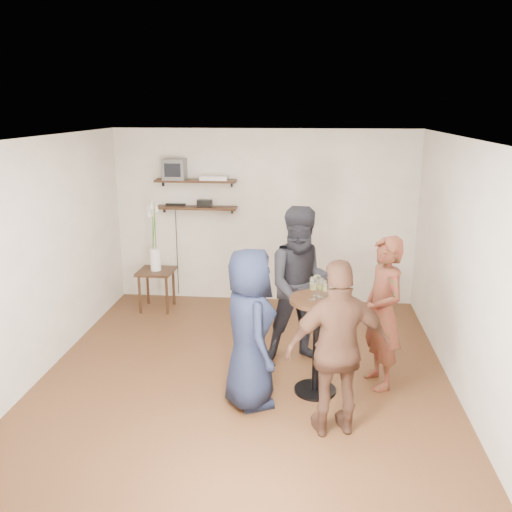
{
  "coord_description": "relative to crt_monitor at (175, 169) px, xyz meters",
  "views": [
    {
      "loc": [
        0.65,
        -5.45,
        2.91
      ],
      "look_at": [
        0.08,
        0.4,
        1.28
      ],
      "focal_mm": 38.0,
      "sensor_mm": 36.0,
      "label": 1
    }
  ],
  "objects": [
    {
      "name": "room",
      "position": [
        1.31,
        -2.38,
        -0.72
      ],
      "size": [
        4.58,
        5.08,
        2.68
      ],
      "color": "#422115",
      "rests_on": "ground"
    },
    {
      "name": "shelf_upper",
      "position": [
        0.31,
        0.0,
        -0.17
      ],
      "size": [
        1.2,
        0.25,
        0.04
      ],
      "primitive_type": "cube",
      "color": "black",
      "rests_on": "room"
    },
    {
      "name": "shelf_lower",
      "position": [
        0.31,
        0.0,
        -0.57
      ],
      "size": [
        1.2,
        0.25,
        0.04
      ],
      "primitive_type": "cube",
      "color": "black",
      "rests_on": "room"
    },
    {
      "name": "crt_monitor",
      "position": [
        0.0,
        0.0,
        0.0
      ],
      "size": [
        0.32,
        0.3,
        0.3
      ],
      "primitive_type": "cube",
      "color": "#59595B",
      "rests_on": "shelf_upper"
    },
    {
      "name": "dvd_deck",
      "position": [
        0.58,
        0.0,
        -0.12
      ],
      "size": [
        0.4,
        0.24,
        0.06
      ],
      "primitive_type": "cube",
      "color": "silver",
      "rests_on": "shelf_upper"
    },
    {
      "name": "radio",
      "position": [
        0.43,
        0.0,
        -0.5
      ],
      "size": [
        0.22,
        0.1,
        0.1
      ],
      "primitive_type": "cube",
      "color": "black",
      "rests_on": "shelf_lower"
    },
    {
      "name": "power_strip",
      "position": [
        -0.02,
        0.05,
        -0.54
      ],
      "size": [
        0.3,
        0.05,
        0.03
      ],
      "primitive_type": "cube",
      "color": "black",
      "rests_on": "shelf_lower"
    },
    {
      "name": "side_table",
      "position": [
        -0.23,
        -0.45,
        -1.52
      ],
      "size": [
        0.52,
        0.52,
        0.6
      ],
      "rotation": [
        0.0,
        0.0,
        -0.03
      ],
      "color": "black",
      "rests_on": "room"
    },
    {
      "name": "vase_lilies",
      "position": [
        -0.23,
        -0.46,
        -1.08
      ],
      "size": [
        0.2,
        0.21,
        1.06
      ],
      "rotation": [
        0.0,
        0.0,
        -0.03
      ],
      "color": "white",
      "rests_on": "side_table"
    },
    {
      "name": "drinks_table",
      "position": [
        2.08,
        -2.66,
        -1.35
      ],
      "size": [
        0.57,
        0.57,
        1.05
      ],
      "color": "black",
      "rests_on": "room"
    },
    {
      "name": "wine_glass_fl",
      "position": [
        2.03,
        -2.7,
        -0.82
      ],
      "size": [
        0.07,
        0.07,
        0.22
      ],
      "color": "silver",
      "rests_on": "drinks_table"
    },
    {
      "name": "wine_glass_fr",
      "position": [
        2.16,
        -2.69,
        -0.84
      ],
      "size": [
        0.06,
        0.06,
        0.19
      ],
      "color": "silver",
      "rests_on": "drinks_table"
    },
    {
      "name": "wine_glass_bl",
      "position": [
        2.07,
        -2.6,
        -0.82
      ],
      "size": [
        0.07,
        0.07,
        0.22
      ],
      "color": "silver",
      "rests_on": "drinks_table"
    },
    {
      "name": "wine_glass_br",
      "position": [
        2.11,
        -2.65,
        -0.84
      ],
      "size": [
        0.07,
        0.07,
        0.2
      ],
      "color": "silver",
      "rests_on": "drinks_table"
    },
    {
      "name": "person_plaid",
      "position": [
        2.76,
        -2.43,
        -1.2
      ],
      "size": [
        0.57,
        0.69,
        1.64
      ],
      "primitive_type": "imported",
      "rotation": [
        0.0,
        0.0,
        -1.24
      ],
      "color": "red",
      "rests_on": "room"
    },
    {
      "name": "person_dark",
      "position": [
        1.92,
        -1.96,
        -1.09
      ],
      "size": [
        1.03,
        0.88,
        1.85
      ],
      "primitive_type": "imported",
      "rotation": [
        0.0,
        0.0,
        0.22
      ],
      "color": "black",
      "rests_on": "room"
    },
    {
      "name": "person_navy",
      "position": [
        1.42,
        -2.94,
        -1.21
      ],
      "size": [
        0.78,
        0.93,
        1.62
      ],
      "primitive_type": "imported",
      "rotation": [
        0.0,
        0.0,
        1.97
      ],
      "color": "black",
      "rests_on": "room"
    },
    {
      "name": "person_brown",
      "position": [
        2.26,
        -3.36,
        -1.19
      ],
      "size": [
        1.04,
        0.63,
        1.65
      ],
      "primitive_type": "imported",
      "rotation": [
        0.0,
        0.0,
        3.39
      ],
      "color": "#4C2D20",
      "rests_on": "room"
    }
  ]
}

